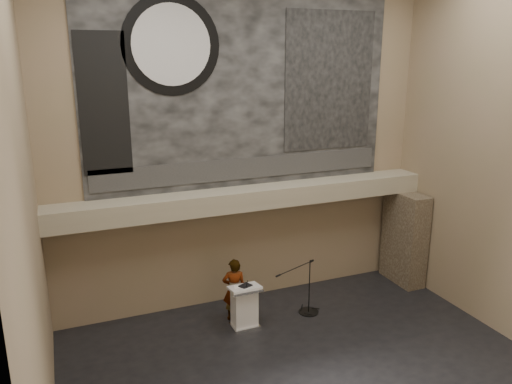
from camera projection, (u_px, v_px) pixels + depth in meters
name	position (u px, v px, depth m)	size (l,w,h in m)	color
floor	(314.00, 378.00, 10.35)	(10.00, 10.00, 0.00)	black
wall_back	(244.00, 145.00, 12.80)	(10.00, 0.02, 8.50)	#867655
wall_front	(495.00, 259.00, 5.65)	(10.00, 0.02, 8.50)	#867655
wall_left	(26.00, 211.00, 7.41)	(0.02, 8.00, 8.50)	#867655
soffit	(250.00, 198.00, 12.78)	(10.00, 0.80, 0.50)	gray
sprinkler_left	(190.00, 216.00, 12.23)	(0.04, 0.04, 0.06)	#B2893D
sprinkler_right	(316.00, 201.00, 13.50)	(0.04, 0.04, 0.06)	#B2893D
banner	(244.00, 88.00, 12.38)	(8.00, 0.05, 5.00)	black
banner_text_strip	(245.00, 168.00, 12.89)	(7.76, 0.02, 0.55)	#2C2C2C
banner_clock_rim	(171.00, 45.00, 11.43)	(2.30, 2.30, 0.02)	black
banner_clock_face	(172.00, 45.00, 11.41)	(1.84, 1.84, 0.02)	silver
banner_building_print	(329.00, 82.00, 13.19)	(2.60, 0.02, 3.60)	black
banner_brick_print	(104.00, 105.00, 11.19)	(1.10, 0.02, 3.20)	black
stone_pier	(405.00, 238.00, 14.50)	(0.60, 1.40, 2.70)	#443829
lectern	(244.00, 307.00, 12.16)	(0.75, 0.55, 1.14)	silver
binder	(245.00, 286.00, 12.00)	(0.28, 0.22, 0.04)	black
papers	(238.00, 288.00, 11.94)	(0.20, 0.27, 0.01)	white
speaker_person	(234.00, 289.00, 12.48)	(0.59, 0.39, 1.63)	silver
mic_stand	(308.00, 305.00, 12.92)	(1.42, 0.74, 1.46)	black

